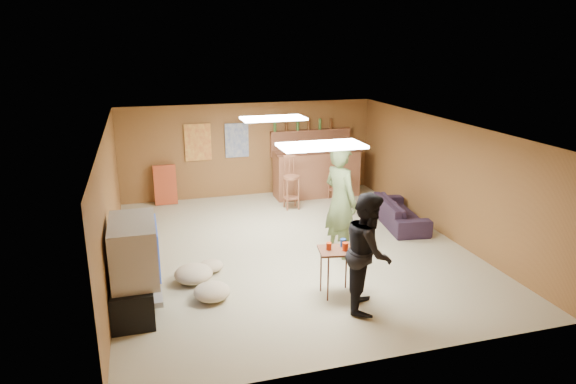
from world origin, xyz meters
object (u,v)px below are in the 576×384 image
object	(u,v)px
person_black	(368,252)
sofa	(400,212)
person_olive	(340,201)
tv_body	(134,250)
bar_counter	(316,173)
tray_table	(337,272)

from	to	relation	value
person_black	sofa	xyz separation A→B (m)	(2.04, 2.89, -0.58)
person_olive	tv_body	bearing A→B (deg)	86.77
bar_counter	person_olive	xyz separation A→B (m)	(-0.78, -3.46, 0.43)
bar_counter	tray_table	distance (m)	4.98
tv_body	person_olive	world-z (taller)	person_olive
person_olive	person_black	xyz separation A→B (m)	(-0.30, -1.79, -0.14)
bar_counter	person_olive	bearing A→B (deg)	-102.73
bar_counter	tray_table	xyz separation A→B (m)	(-1.34, -4.80, -0.20)
bar_counter	tray_table	world-z (taller)	bar_counter
person_olive	tray_table	world-z (taller)	person_olive
bar_counter	tray_table	bearing A→B (deg)	-105.64
tv_body	person_olive	bearing A→B (deg)	16.38
tv_body	tray_table	xyz separation A→B (m)	(2.81, -0.35, -0.55)
bar_counter	sofa	distance (m)	2.56
tray_table	tv_body	bearing A→B (deg)	172.98
tray_table	person_black	bearing A→B (deg)	-59.93
tv_body	bar_counter	xyz separation A→B (m)	(4.15, 4.45, -0.35)
person_olive	person_black	size ratio (longest dim) A/B	1.17
tv_body	person_black	xyz separation A→B (m)	(3.07, -0.80, -0.07)
bar_counter	tray_table	size ratio (longest dim) A/B	2.82
person_olive	tray_table	xyz separation A→B (m)	(-0.56, -1.34, -0.62)
person_black	tray_table	bearing A→B (deg)	54.61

